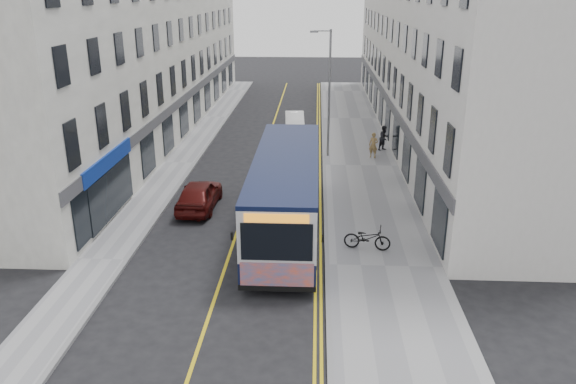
# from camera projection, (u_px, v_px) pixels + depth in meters

# --- Properties ---
(ground) EXTENTS (140.00, 140.00, 0.00)m
(ground) POSITION_uv_depth(u_px,v_px,m) (231.00, 251.00, 23.38)
(ground) COLOR black
(ground) RESTS_ON ground
(pavement_east) EXTENTS (4.50, 64.00, 0.12)m
(pavement_east) POSITION_uv_depth(u_px,v_px,m) (361.00, 166.00, 34.32)
(pavement_east) COLOR gray
(pavement_east) RESTS_ON ground
(pavement_west) EXTENTS (2.00, 64.00, 0.12)m
(pavement_west) POSITION_uv_depth(u_px,v_px,m) (179.00, 163.00, 34.86)
(pavement_west) COLOR gray
(pavement_west) RESTS_ON ground
(kerb_east) EXTENTS (0.18, 64.00, 0.13)m
(kerb_east) POSITION_uv_depth(u_px,v_px,m) (324.00, 165.00, 34.42)
(kerb_east) COLOR slate
(kerb_east) RESTS_ON ground
(kerb_west) EXTENTS (0.18, 64.00, 0.13)m
(kerb_west) POSITION_uv_depth(u_px,v_px,m) (195.00, 163.00, 34.81)
(kerb_west) COLOR slate
(kerb_west) RESTS_ON ground
(road_centre_line) EXTENTS (0.12, 64.00, 0.01)m
(road_centre_line) POSITION_uv_depth(u_px,v_px,m) (259.00, 165.00, 34.64)
(road_centre_line) COLOR gold
(road_centre_line) RESTS_ON ground
(road_dbl_yellow_inner) EXTENTS (0.10, 64.00, 0.01)m
(road_dbl_yellow_inner) POSITION_uv_depth(u_px,v_px,m) (317.00, 166.00, 34.47)
(road_dbl_yellow_inner) COLOR gold
(road_dbl_yellow_inner) RESTS_ON ground
(road_dbl_yellow_outer) EXTENTS (0.10, 64.00, 0.01)m
(road_dbl_yellow_outer) POSITION_uv_depth(u_px,v_px,m) (320.00, 166.00, 34.46)
(road_dbl_yellow_outer) COLOR gold
(road_dbl_yellow_outer) RESTS_ON ground
(terrace_east) EXTENTS (6.00, 46.00, 13.00)m
(terrace_east) POSITION_uv_depth(u_px,v_px,m) (429.00, 44.00, 40.30)
(terrace_east) COLOR silver
(terrace_east) RESTS_ON ground
(terrace_west) EXTENTS (6.00, 46.00, 13.00)m
(terrace_west) POSITION_uv_depth(u_px,v_px,m) (148.00, 43.00, 41.29)
(terrace_west) COLOR white
(terrace_west) RESTS_ON ground
(streetlamp) EXTENTS (1.32, 0.18, 8.00)m
(streetlamp) POSITION_uv_depth(u_px,v_px,m) (328.00, 90.00, 34.81)
(streetlamp) COLOR gray
(streetlamp) RESTS_ON ground
(city_bus) EXTENTS (2.81, 12.04, 3.50)m
(city_bus) POSITION_uv_depth(u_px,v_px,m) (286.00, 191.00, 24.71)
(city_bus) COLOR black
(city_bus) RESTS_ON ground
(bicycle) EXTENTS (2.01, 0.97, 1.01)m
(bicycle) POSITION_uv_depth(u_px,v_px,m) (367.00, 238.00, 23.11)
(bicycle) COLOR black
(bicycle) RESTS_ON pavement_east
(pedestrian_near) EXTENTS (0.69, 0.59, 1.61)m
(pedestrian_near) POSITION_uv_depth(u_px,v_px,m) (373.00, 145.00, 35.60)
(pedestrian_near) COLOR olive
(pedestrian_near) RESTS_ON pavement_east
(pedestrian_far) EXTENTS (1.02, 1.00, 1.66)m
(pedestrian_far) POSITION_uv_depth(u_px,v_px,m) (384.00, 138.00, 37.21)
(pedestrian_far) COLOR black
(pedestrian_far) RESTS_ON pavement_east
(car_white) EXTENTS (1.69, 4.15, 1.34)m
(car_white) POSITION_uv_depth(u_px,v_px,m) (295.00, 121.00, 43.16)
(car_white) COLOR white
(car_white) RESTS_ON ground
(car_maroon) EXTENTS (1.83, 4.32, 1.46)m
(car_maroon) POSITION_uv_depth(u_px,v_px,m) (199.00, 195.00, 27.66)
(car_maroon) COLOR #470D0B
(car_maroon) RESTS_ON ground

